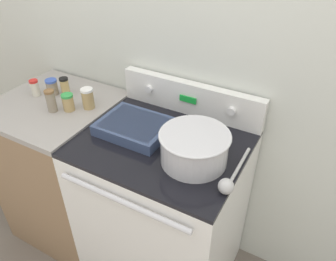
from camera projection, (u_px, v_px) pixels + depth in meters
kitchen_wall at (198, 52)px, 1.56m from camera, size 8.00×0.05×2.50m
stove_range at (163, 211)px, 1.76m from camera, size 0.76×0.65×0.94m
control_panel at (191, 98)px, 1.65m from camera, size 0.76×0.07×0.17m
side_counter at (67, 169)px, 2.03m from camera, size 0.62×0.62×0.96m
mixing_bowl at (194, 146)px, 1.34m from camera, size 0.30×0.30×0.14m
casserole_dish at (135, 126)px, 1.54m from camera, size 0.32×0.26×0.05m
ladle at (229, 182)px, 1.24m from camera, size 0.06×0.32×0.06m
spice_jar_white_cap at (88, 98)px, 1.68m from camera, size 0.06×0.06×0.11m
spice_jar_green_cap at (68, 102)px, 1.67m from camera, size 0.06×0.06×0.09m
spice_jar_brown_cap at (51, 101)px, 1.65m from camera, size 0.05×0.05×0.12m
spice_jar_black_cap at (65, 87)px, 1.79m from camera, size 0.05×0.05×0.10m
spice_jar_blue_cap at (52, 87)px, 1.81m from camera, size 0.06×0.06×0.09m
spice_jar_red_cap at (35, 88)px, 1.80m from camera, size 0.05×0.05×0.09m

